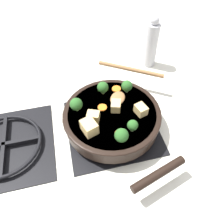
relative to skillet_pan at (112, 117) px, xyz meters
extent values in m
plane|color=silver|center=(0.00, 0.00, -0.06)|extent=(2.40, 2.40, 0.00)
cube|color=black|center=(0.00, 0.00, -0.05)|extent=(0.31, 0.31, 0.01)
torus|color=black|center=(0.00, 0.00, -0.04)|extent=(0.24, 0.24, 0.01)
cube|color=black|center=(0.00, 0.00, -0.04)|extent=(0.01, 0.23, 0.01)
cube|color=black|center=(0.00, 0.00, -0.04)|extent=(0.23, 0.01, 0.01)
cube|color=black|center=(0.00, 0.36, -0.05)|extent=(0.31, 0.31, 0.01)
torus|color=black|center=(0.00, 0.36, -0.04)|extent=(0.24, 0.24, 0.01)
cube|color=black|center=(0.00, 0.36, -0.04)|extent=(0.01, 0.23, 0.01)
cube|color=black|center=(0.00, 0.36, -0.04)|extent=(0.23, 0.01, 0.01)
cylinder|color=black|center=(0.00, 0.00, 0.00)|extent=(0.32, 0.32, 0.06)
cylinder|color=#5B3316|center=(0.00, 0.00, 0.00)|extent=(0.29, 0.29, 0.05)
torus|color=black|center=(0.00, 0.00, 0.02)|extent=(0.32, 0.32, 0.01)
cylinder|color=black|center=(-0.23, -0.07, 0.01)|extent=(0.07, 0.17, 0.02)
ellipsoid|color=olive|center=(0.05, -0.03, 0.03)|extent=(0.08, 0.08, 0.01)
cylinder|color=olive|center=(0.19, -0.12, 0.03)|extent=(0.15, 0.23, 0.02)
cube|color=#DBB770|center=(-0.01, 0.06, 0.04)|extent=(0.04, 0.05, 0.03)
cube|color=#DBB770|center=(-0.02, -0.09, 0.04)|extent=(0.05, 0.04, 0.03)
cube|color=#DBB770|center=(0.01, -0.01, 0.04)|extent=(0.05, 0.04, 0.03)
cube|color=#DBB770|center=(-0.06, 0.08, 0.04)|extent=(0.06, 0.05, 0.04)
cylinder|color=#709956|center=(0.10, 0.01, 0.03)|extent=(0.01, 0.01, 0.01)
sphere|color=#285B23|center=(0.10, 0.01, 0.05)|extent=(0.04, 0.04, 0.04)
cylinder|color=#709956|center=(0.08, -0.07, 0.03)|extent=(0.01, 0.01, 0.01)
sphere|color=#285B23|center=(0.08, -0.07, 0.05)|extent=(0.04, 0.04, 0.04)
cylinder|color=#709956|center=(0.04, 0.11, 0.03)|extent=(0.01, 0.01, 0.01)
sphere|color=#285B23|center=(0.04, 0.11, 0.05)|extent=(0.04, 0.04, 0.04)
cylinder|color=#709956|center=(-0.08, -0.04, 0.03)|extent=(0.01, 0.01, 0.01)
sphere|color=#285B23|center=(-0.08, -0.04, 0.05)|extent=(0.03, 0.03, 0.03)
cylinder|color=#709956|center=(-0.11, 0.00, 0.03)|extent=(0.01, 0.01, 0.01)
sphere|color=#285B23|center=(-0.11, 0.00, 0.05)|extent=(0.04, 0.04, 0.04)
cylinder|color=orange|center=(-0.09, 0.00, 0.03)|extent=(0.03, 0.03, 0.01)
cylinder|color=orange|center=(0.10, -0.04, 0.03)|extent=(0.03, 0.03, 0.01)
cylinder|color=orange|center=(0.03, 0.03, 0.03)|extent=(0.03, 0.03, 0.01)
cylinder|color=#B2B2B7|center=(0.31, -0.25, 0.04)|extent=(0.05, 0.05, 0.19)
sphere|color=#B2B2B7|center=(0.31, -0.25, 0.15)|extent=(0.04, 0.04, 0.04)
camera|label=1|loc=(-0.45, 0.11, 0.57)|focal=35.00mm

